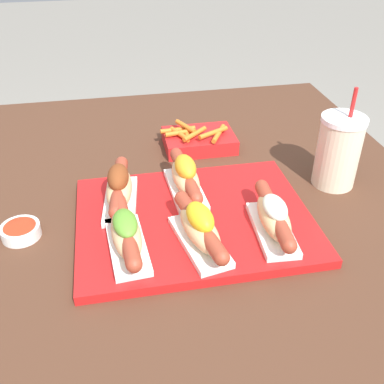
{
  "coord_description": "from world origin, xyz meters",
  "views": [
    {
      "loc": [
        -0.09,
        -0.73,
        1.24
      ],
      "look_at": [
        0.04,
        -0.05,
        0.77
      ],
      "focal_mm": 42.0,
      "sensor_mm": 36.0,
      "label": 1
    }
  ],
  "objects": [
    {
      "name": "sauce_bowl",
      "position": [
        -0.28,
        -0.05,
        0.73
      ],
      "size": [
        0.07,
        0.07,
        0.02
      ],
      "color": "white",
      "rests_on": "patio_table"
    },
    {
      "name": "hot_dog_0",
      "position": [
        -0.09,
        -0.14,
        0.77
      ],
      "size": [
        0.07,
        0.2,
        0.07
      ],
      "color": "white",
      "rests_on": "serving_tray"
    },
    {
      "name": "drink_cup",
      "position": [
        0.36,
        0.01,
        0.79
      ],
      "size": [
        0.09,
        0.09,
        0.21
      ],
      "color": "beige",
      "rests_on": "patio_table"
    },
    {
      "name": "hot_dog_3",
      "position": [
        -0.09,
        -0.01,
        0.77
      ],
      "size": [
        0.08,
        0.2,
        0.08
      ],
      "color": "white",
      "rests_on": "serving_tray"
    },
    {
      "name": "hot_dog_1",
      "position": [
        0.03,
        -0.16,
        0.77
      ],
      "size": [
        0.09,
        0.2,
        0.08
      ],
      "color": "white",
      "rests_on": "serving_tray"
    },
    {
      "name": "fries_basket",
      "position": [
        0.11,
        0.22,
        0.74
      ],
      "size": [
        0.18,
        0.13,
        0.06
      ],
      "color": "red",
      "rests_on": "patio_table"
    },
    {
      "name": "hot_dog_2",
      "position": [
        0.17,
        -0.15,
        0.77
      ],
      "size": [
        0.07,
        0.2,
        0.07
      ],
      "color": "white",
      "rests_on": "serving_tray"
    },
    {
      "name": "serving_tray",
      "position": [
        0.04,
        -0.07,
        0.73
      ],
      "size": [
        0.43,
        0.34,
        0.02
      ],
      "color": "red",
      "rests_on": "patio_table"
    },
    {
      "name": "patio_table",
      "position": [
        0.0,
        0.0,
        0.36
      ],
      "size": [
        1.12,
        1.18,
        0.72
      ],
      "color": "#4C2D1E",
      "rests_on": "ground_plane"
    },
    {
      "name": "hot_dog_4",
      "position": [
        0.04,
        0.01,
        0.77
      ],
      "size": [
        0.07,
        0.2,
        0.08
      ],
      "color": "white",
      "rests_on": "serving_tray"
    }
  ]
}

